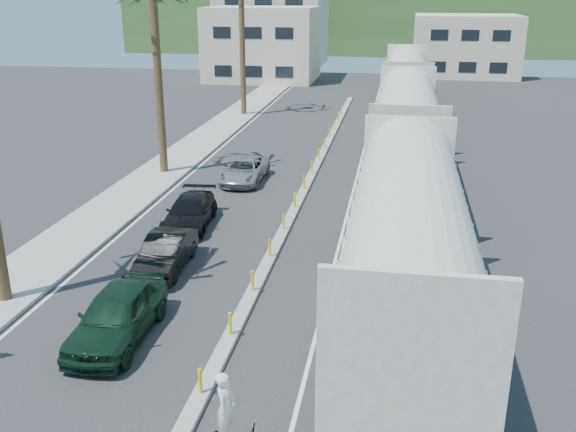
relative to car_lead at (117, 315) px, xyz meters
name	(u,v)px	position (x,y,z in m)	size (l,w,h in m)	color
sidewalk	(178,159)	(-5.22, 20.58, -0.72)	(3.00, 90.00, 0.15)	gray
rails	(403,157)	(8.28, 23.58, -0.77)	(1.56, 100.00, 0.06)	black
median	(304,190)	(3.28, 15.54, -0.71)	(0.45, 60.00, 0.85)	gray
lane_markings	(281,165)	(1.13, 20.58, -0.79)	(9.42, 90.00, 0.01)	silver
freight_train	(405,121)	(8.28, 20.38, 2.11)	(3.00, 60.94, 5.85)	#A8A59A
buildings	(314,35)	(-3.14, 67.24, 3.57)	(38.00, 27.00, 10.00)	beige
hillside	(376,14)	(3.28, 95.58, 5.20)	(80.00, 20.00, 12.00)	#385628
car_lead	(117,315)	(0.00, 0.00, 0.00)	(1.98, 4.71, 1.59)	black
car_second	(166,253)	(-0.33, 5.05, -0.13)	(1.61, 4.13, 1.34)	black
car_third	(190,212)	(-0.91, 9.60, -0.14)	(2.22, 4.66, 1.31)	black
car_rear	(244,171)	(-0.18, 16.79, -0.18)	(2.12, 4.48, 1.24)	#9B9D9F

